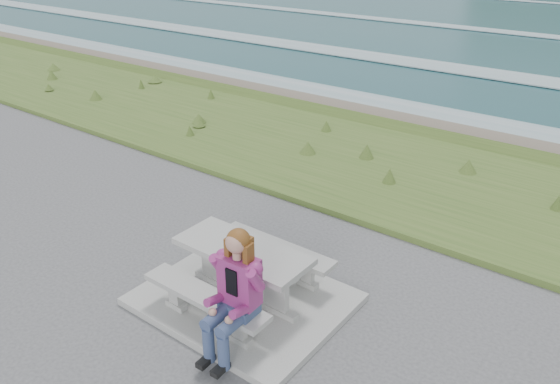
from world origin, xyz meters
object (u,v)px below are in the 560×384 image
at_px(picnic_table, 243,259).
at_px(bench_landward, 205,301).
at_px(seated_woman, 231,311).
at_px(bench_seaward, 276,251).

xyz_separation_m(picnic_table, bench_landward, (0.00, -0.70, -0.23)).
relative_size(picnic_table, bench_landward, 1.00).
height_order(picnic_table, seated_woman, seated_woman).
bearing_deg(bench_landward, seated_woman, -14.58).
bearing_deg(bench_seaward, bench_landward, -90.00).
xyz_separation_m(bench_seaward, seated_woman, (0.56, -1.54, 0.21)).
xyz_separation_m(bench_landward, seated_woman, (0.56, -0.14, 0.21)).
height_order(bench_seaward, seated_woman, seated_woman).
height_order(bench_landward, seated_woman, seated_woman).
height_order(picnic_table, bench_landward, picnic_table).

